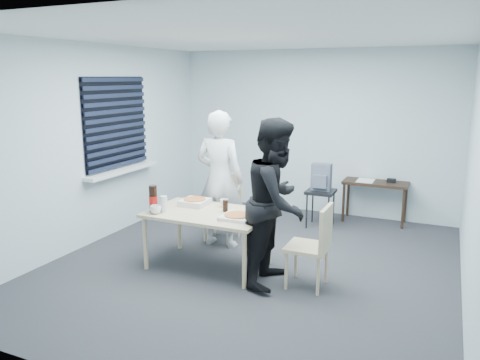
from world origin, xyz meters
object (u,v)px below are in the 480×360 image
at_px(dining_table, 208,217).
at_px(person_black, 277,202).
at_px(side_table, 375,187).
at_px(soda_bottle, 153,199).
at_px(person_white, 220,179).
at_px(chair_far, 224,201).
at_px(stool, 321,197).
at_px(mug_a, 156,210).
at_px(chair_right, 315,241).
at_px(mug_b, 224,203).
at_px(backpack, 321,178).

bearing_deg(dining_table, person_black, -4.03).
xyz_separation_m(side_table, soda_bottle, (-2.08, -2.78, 0.26)).
bearing_deg(person_white, chair_far, -75.28).
bearing_deg(stool, chair_far, -136.88).
height_order(person_black, mug_a, person_black).
xyz_separation_m(chair_right, mug_b, (-1.20, 0.31, 0.19)).
xyz_separation_m(side_table, mug_b, (-1.42, -2.28, 0.16)).
bearing_deg(stool, backpack, -90.00).
distance_m(side_table, mug_a, 3.49).
relative_size(dining_table, person_white, 0.77).
bearing_deg(mug_b, chair_right, -14.55).
distance_m(side_table, mug_b, 2.69).
distance_m(person_white, mug_a, 1.06).
bearing_deg(backpack, mug_b, -132.45).
bearing_deg(soda_bottle, dining_table, 22.22).
xyz_separation_m(chair_right, side_table, (0.22, 2.59, 0.04)).
xyz_separation_m(person_white, mug_a, (-0.31, -1.00, -0.18)).
distance_m(chair_right, mug_a, 1.81).
xyz_separation_m(chair_far, person_black, (1.12, -1.04, 0.37)).
relative_size(mug_b, soda_bottle, 0.33).
relative_size(side_table, mug_b, 9.46).
distance_m(person_black, mug_a, 1.39).
distance_m(side_table, soda_bottle, 3.48).
relative_size(chair_far, chair_right, 1.00).
xyz_separation_m(dining_table, stool, (0.81, 1.99, -0.16)).
xyz_separation_m(chair_far, person_white, (0.07, -0.28, 0.37)).
height_order(chair_right, person_black, person_black).
relative_size(chair_right, soda_bottle, 2.92).
bearing_deg(backpack, stool, 70.73).
relative_size(chair_far, mug_a, 7.24).
bearing_deg(person_black, chair_far, 47.13).
distance_m(dining_table, chair_right, 1.28).
distance_m(chair_far, person_black, 1.57).
bearing_deg(soda_bottle, chair_far, 75.73).
bearing_deg(chair_right, person_white, 153.24).
bearing_deg(person_black, dining_table, 85.97).
bearing_deg(person_black, side_table, -13.96).
bearing_deg(backpack, soda_bottle, -141.32).
bearing_deg(backpack, person_white, -147.37).
xyz_separation_m(person_white, mug_b, (0.27, -0.43, -0.18)).
distance_m(chair_far, stool, 1.48).
height_order(dining_table, person_black, person_black).
xyz_separation_m(person_black, mug_b, (-0.78, 0.33, -0.18)).
bearing_deg(mug_b, mug_a, -135.31).
height_order(side_table, mug_a, mug_a).
bearing_deg(chair_far, mug_a, -100.35).
bearing_deg(dining_table, chair_far, 105.34).
bearing_deg(mug_a, person_black, 10.23).
xyz_separation_m(person_black, stool, (-0.04, 2.05, -0.44)).
bearing_deg(chair_far, dining_table, -74.66).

